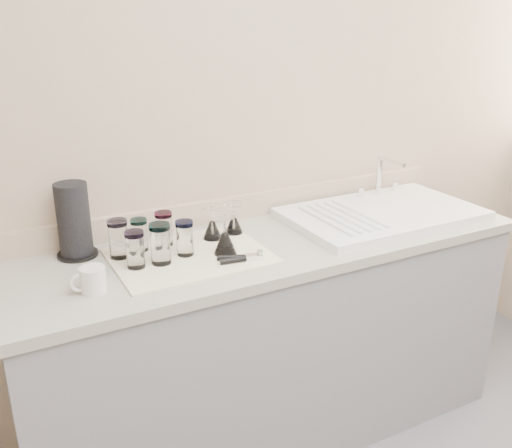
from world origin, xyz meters
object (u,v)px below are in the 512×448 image
sink_unit (382,213)px  tumbler_magenta (135,249)px  tumbler_teal (118,239)px  paper_towel_roll (74,221)px  tumbler_blue (160,243)px  white_mug (92,280)px  goblet_back_left (212,227)px  can_opener (241,258)px  goblet_front_left (225,240)px  tumbler_cyan (140,235)px  goblet_back_right (234,223)px  tumbler_lavender (185,238)px  tumbler_purple (164,228)px

sink_unit → tumbler_magenta: sink_unit is taller
tumbler_teal → paper_towel_roll: paper_towel_roll is taller
tumbler_blue → tumbler_teal: bearing=133.8°
sink_unit → white_mug: sink_unit is taller
sink_unit → tumbler_magenta: (-1.09, -0.01, 0.06)m
goblet_back_left → can_opener: 0.24m
goblet_front_left → paper_towel_roll: (-0.48, 0.25, 0.07)m
tumbler_teal → tumbler_magenta: size_ratio=1.07×
tumbler_teal → tumbler_cyan: size_ratio=1.15×
sink_unit → goblet_front_left: sink_unit is taller
tumbler_blue → goblet_back_left: 0.28m
tumbler_blue → goblet_back_right: bearing=22.0°
paper_towel_roll → sink_unit: bearing=-9.1°
white_mug → tumbler_lavender: bearing=18.6°
tumbler_lavender → tumbler_blue: bearing=-163.9°
goblet_back_left → paper_towel_roll: (-0.49, 0.09, 0.08)m
tumbler_magenta → white_mug: size_ratio=1.13×
tumbler_purple → tumbler_blue: size_ratio=0.89×
tumbler_teal → tumbler_magenta: (0.03, -0.11, -0.00)m
tumbler_cyan → white_mug: tumbler_cyan is taller
tumbler_cyan → goblet_front_left: goblet_front_left is taller
sink_unit → goblet_front_left: (-0.77, -0.05, 0.04)m
tumbler_purple → white_mug: (-0.33, -0.24, -0.03)m
tumbler_purple → goblet_back_right: 0.29m
goblet_back_left → can_opener: goblet_back_left is taller
goblet_front_left → white_mug: (-0.49, -0.06, -0.02)m
sink_unit → goblet_front_left: size_ratio=5.39×
tumbler_magenta → can_opener: 0.37m
tumbler_purple → goblet_front_left: 0.25m
sink_unit → tumbler_teal: sink_unit is taller
tumbler_cyan → tumbler_magenta: 0.15m
goblet_back_left → tumbler_magenta: bearing=-160.7°
tumbler_lavender → tumbler_magenta: bearing=-173.8°
tumbler_purple → tumbler_cyan: bearing=-175.4°
tumbler_purple → goblet_front_left: (0.17, -0.18, -0.01)m
tumbler_cyan → tumbler_blue: (0.03, -0.14, 0.01)m
goblet_front_left → can_opener: 0.10m
white_mug → tumbler_magenta: bearing=30.3°
goblet_back_left → tumbler_cyan: bearing=176.6°
goblet_back_left → goblet_front_left: bearing=-96.8°
sink_unit → tumbler_cyan: bearing=173.3°
white_mug → tumbler_cyan: bearing=45.9°
tumbler_purple → white_mug: size_ratio=1.12×
tumbler_blue → tumbler_lavender: (0.10, 0.03, -0.01)m
goblet_back_left → tumbler_lavender: bearing=-147.0°
tumbler_purple → tumbler_magenta: 0.21m
tumbler_magenta → can_opener: bearing=-19.8°
tumbler_purple → tumbler_lavender: size_ratio=1.01×
tumbler_cyan → white_mug: 0.33m
can_opener → tumbler_blue: bearing=155.8°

